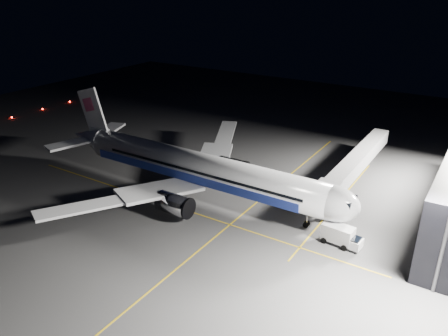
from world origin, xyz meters
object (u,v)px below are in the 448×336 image
jet_bridge (354,164)px  safety_cone_c (180,176)px  airliner (195,167)px  safety_cone_a (205,183)px  service_truck (341,235)px  baggage_tug (230,168)px  safety_cone_b (240,193)px

jet_bridge → safety_cone_c: (-29.87, -14.06, -4.29)m
airliner → safety_cone_a: bearing=100.0°
service_truck → safety_cone_c: (-34.59, 6.05, -1.31)m
baggage_tug → safety_cone_a: baggage_tug is taller
baggage_tug → safety_cone_c: 10.48m
airliner → service_truck: airliner is taller
baggage_tug → safety_cone_a: 7.93m
safety_cone_c → jet_bridge: bearing=25.2°
airliner → baggage_tug: airliner is taller
airliner → safety_cone_c: 9.27m
airliner → service_truck: (27.80, -2.05, -3.56)m
airliner → safety_cone_c: (-6.79, 4.00, -4.88)m
safety_cone_c → service_truck: bearing=-9.9°
jet_bridge → airliner: bearing=-142.0°
airliner → safety_cone_a: (-0.71, 4.00, -4.82)m
safety_cone_c → safety_cone_a: bearing=0.0°
jet_bridge → safety_cone_c: jet_bridge is taller
jet_bridge → baggage_tug: bearing=-165.0°
jet_bridge → service_truck: (4.73, -20.10, -2.98)m
jet_bridge → safety_cone_a: bearing=-149.4°
service_truck → baggage_tug: bearing=158.3°
jet_bridge → service_truck: bearing=-76.8°
airliner → service_truck: bearing=-4.2°
airliner → baggage_tug: (0.10, 11.88, -4.43)m
safety_cone_b → safety_cone_a: bearing=180.0°
jet_bridge → safety_cone_c: 33.29m
baggage_tug → safety_cone_b: size_ratio=4.37×
safety_cone_a → airliner: bearing=-80.0°
airliner → baggage_tug: size_ratio=25.22×
baggage_tug → safety_cone_c: (-6.89, -7.88, -0.44)m
baggage_tug → safety_cone_a: bearing=-105.6°
safety_cone_a → safety_cone_c: 6.08m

